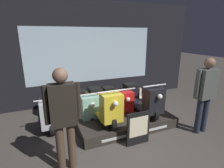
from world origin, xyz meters
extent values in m
plane|color=#423D38|center=(0.00, 0.00, 0.00)|extent=(30.00, 30.00, 0.00)
cube|color=black|center=(0.00, 3.28, 1.60)|extent=(7.35, 0.08, 3.20)
cube|color=silver|center=(0.00, 3.24, 1.55)|extent=(4.04, 0.01, 1.70)
cube|color=#2D2823|center=(0.22, 1.46, 0.12)|extent=(2.32, 1.51, 0.24)
cube|color=silver|center=(0.22, 0.70, 0.11)|extent=(1.62, 0.01, 0.06)
cylinder|color=black|center=(-0.31, 0.87, 0.42)|extent=(0.09, 0.35, 0.35)
cylinder|color=black|center=(-0.31, 2.06, 0.42)|extent=(0.09, 0.35, 0.35)
cube|color=yellow|center=(-0.31, 1.46, 0.41)|extent=(0.40, 1.09, 0.05)
cube|color=yellow|center=(-0.31, 0.89, 0.73)|extent=(0.42, 0.31, 0.59)
cube|color=yellow|center=(-0.31, 2.03, 0.51)|extent=(0.44, 0.36, 0.40)
cube|color=black|center=(-0.31, 2.02, 0.77)|extent=(0.32, 0.33, 0.12)
cylinder|color=silver|center=(-0.31, 0.88, 1.09)|extent=(0.60, 0.03, 0.03)
sphere|color=white|center=(-0.31, 0.68, 0.90)|extent=(0.11, 0.11, 0.11)
cylinder|color=black|center=(0.74, 0.87, 0.42)|extent=(0.09, 0.35, 0.35)
cylinder|color=black|center=(0.74, 2.06, 0.42)|extent=(0.09, 0.35, 0.35)
cube|color=black|center=(0.74, 1.46, 0.41)|extent=(0.40, 1.09, 0.05)
cube|color=black|center=(0.74, 0.89, 0.73)|extent=(0.42, 0.31, 0.59)
cube|color=black|center=(0.74, 2.03, 0.51)|extent=(0.44, 0.36, 0.40)
cube|color=black|center=(0.74, 2.02, 0.77)|extent=(0.32, 0.33, 0.12)
cylinder|color=silver|center=(0.74, 0.88, 1.09)|extent=(0.60, 0.03, 0.03)
sphere|color=white|center=(0.74, 0.68, 0.90)|extent=(0.11, 0.11, 0.11)
cylinder|color=black|center=(-1.48, 1.54, 0.17)|extent=(0.09, 0.35, 0.35)
cylinder|color=black|center=(-1.48, 2.73, 0.17)|extent=(0.09, 0.35, 0.35)
cube|color=#BCBCC1|center=(-1.48, 2.14, 0.17)|extent=(0.40, 1.09, 0.05)
cube|color=#BCBCC1|center=(-1.48, 1.57, 0.49)|extent=(0.42, 0.31, 0.59)
cube|color=#BCBCC1|center=(-1.48, 2.71, 0.26)|extent=(0.44, 0.36, 0.40)
cube|color=black|center=(-1.48, 2.70, 0.53)|extent=(0.32, 0.33, 0.12)
cylinder|color=silver|center=(-1.48, 1.56, 0.84)|extent=(0.60, 0.03, 0.03)
sphere|color=white|center=(-1.48, 1.35, 0.65)|extent=(0.11, 0.11, 0.11)
cylinder|color=black|center=(-0.58, 1.54, 0.17)|extent=(0.09, 0.35, 0.35)
cylinder|color=black|center=(-0.58, 2.73, 0.17)|extent=(0.09, 0.35, 0.35)
cube|color=#8EC6AD|center=(-0.58, 2.14, 0.17)|extent=(0.40, 1.09, 0.05)
cube|color=#8EC6AD|center=(-0.58, 1.57, 0.49)|extent=(0.42, 0.31, 0.59)
cube|color=#8EC6AD|center=(-0.58, 2.71, 0.26)|extent=(0.44, 0.36, 0.40)
cube|color=black|center=(-0.58, 2.70, 0.53)|extent=(0.32, 0.33, 0.12)
cylinder|color=silver|center=(-0.58, 1.56, 0.84)|extent=(0.60, 0.03, 0.03)
sphere|color=white|center=(-0.58, 1.35, 0.65)|extent=(0.11, 0.11, 0.11)
cylinder|color=black|center=(0.33, 1.54, 0.17)|extent=(0.09, 0.35, 0.35)
cylinder|color=black|center=(0.33, 2.73, 0.17)|extent=(0.09, 0.35, 0.35)
cube|color=red|center=(0.33, 2.14, 0.17)|extent=(0.40, 1.09, 0.05)
cube|color=red|center=(0.33, 1.57, 0.49)|extent=(0.42, 0.31, 0.59)
cube|color=red|center=(0.33, 2.71, 0.26)|extent=(0.44, 0.36, 0.40)
cube|color=black|center=(0.33, 2.70, 0.53)|extent=(0.32, 0.33, 0.12)
cylinder|color=silver|center=(0.33, 1.56, 0.84)|extent=(0.60, 0.03, 0.03)
sphere|color=white|center=(0.33, 1.35, 0.65)|extent=(0.11, 0.11, 0.11)
cylinder|color=black|center=(1.23, 1.54, 0.17)|extent=(0.09, 0.35, 0.35)
cylinder|color=black|center=(1.23, 2.73, 0.17)|extent=(0.09, 0.35, 0.35)
cube|color=beige|center=(1.23, 2.14, 0.17)|extent=(0.40, 1.09, 0.05)
cube|color=beige|center=(1.23, 1.57, 0.49)|extent=(0.42, 0.31, 0.59)
cube|color=beige|center=(1.23, 2.71, 0.26)|extent=(0.44, 0.36, 0.40)
cube|color=black|center=(1.23, 2.70, 0.53)|extent=(0.32, 0.33, 0.12)
cylinder|color=silver|center=(1.23, 1.56, 0.84)|extent=(0.60, 0.03, 0.03)
sphere|color=white|center=(1.23, 1.35, 0.65)|extent=(0.11, 0.11, 0.11)
cylinder|color=#473828|center=(-1.41, 0.37, 0.41)|extent=(0.13, 0.13, 0.83)
cylinder|color=#473828|center=(-1.23, 0.37, 0.41)|extent=(0.13, 0.13, 0.83)
cube|color=black|center=(-1.32, 0.37, 1.16)|extent=(0.40, 0.22, 0.66)
cylinder|color=black|center=(-1.56, 0.37, 1.18)|extent=(0.08, 0.08, 0.60)
cylinder|color=black|center=(-1.09, 0.37, 1.18)|extent=(0.08, 0.08, 0.60)
sphere|color=brown|center=(-1.32, 0.37, 1.62)|extent=(0.22, 0.22, 0.22)
cylinder|color=#232838|center=(1.61, 0.37, 0.41)|extent=(0.13, 0.13, 0.83)
cylinder|color=#232838|center=(1.80, 0.37, 0.41)|extent=(0.13, 0.13, 0.83)
cube|color=#474C47|center=(1.70, 0.37, 1.16)|extent=(0.42, 0.24, 0.66)
cylinder|color=#474C47|center=(1.45, 0.37, 1.18)|extent=(0.08, 0.08, 0.60)
cylinder|color=#474C47|center=(1.95, 0.37, 1.18)|extent=(0.08, 0.08, 0.60)
sphere|color=brown|center=(1.70, 0.37, 1.61)|extent=(0.22, 0.22, 0.22)
cube|color=black|center=(0.12, 0.50, 0.36)|extent=(0.51, 0.04, 0.71)
cube|color=beige|center=(0.12, 0.48, 0.41)|extent=(0.41, 0.01, 0.43)
camera|label=1|loc=(-1.58, -2.19, 2.19)|focal=28.00mm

